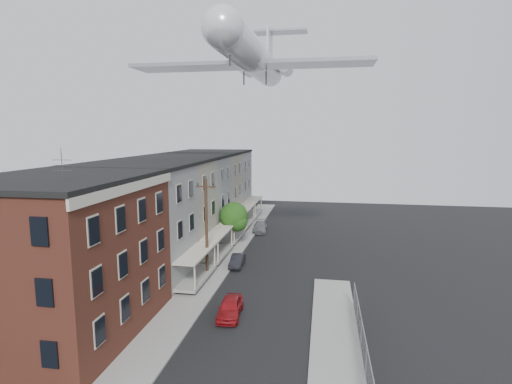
{
  "coord_description": "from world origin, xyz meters",
  "views": [
    {
      "loc": [
        4.53,
        -15.23,
        12.96
      ],
      "look_at": [
        0.41,
        8.93,
        9.31
      ],
      "focal_mm": 28.0,
      "sensor_mm": 36.0,
      "label": 1
    }
  ],
  "objects_px": {
    "utility_pole": "(206,227)",
    "car_far": "(260,227)",
    "airplane": "(254,58)",
    "street_tree": "(235,218)",
    "car_mid": "(237,261)",
    "car_near": "(230,307)"
  },
  "relations": [
    {
      "from": "utility_pole",
      "to": "car_mid",
      "type": "distance_m",
      "value": 5.75
    },
    {
      "from": "airplane",
      "to": "car_mid",
      "type": "bearing_deg",
      "value": -102.44
    },
    {
      "from": "car_far",
      "to": "airplane",
      "type": "bearing_deg",
      "value": -89.06
    },
    {
      "from": "utility_pole",
      "to": "car_near",
      "type": "height_order",
      "value": "utility_pole"
    },
    {
      "from": "car_near",
      "to": "car_mid",
      "type": "relative_size",
      "value": 1.15
    },
    {
      "from": "utility_pole",
      "to": "car_mid",
      "type": "height_order",
      "value": "utility_pole"
    },
    {
      "from": "car_near",
      "to": "car_far",
      "type": "distance_m",
      "value": 24.76
    },
    {
      "from": "utility_pole",
      "to": "car_near",
      "type": "distance_m",
      "value": 8.99
    },
    {
      "from": "car_mid",
      "to": "car_far",
      "type": "height_order",
      "value": "car_far"
    },
    {
      "from": "car_mid",
      "to": "street_tree",
      "type": "bearing_deg",
      "value": 102.43
    },
    {
      "from": "street_tree",
      "to": "car_near",
      "type": "distance_m",
      "value": 17.59
    },
    {
      "from": "airplane",
      "to": "street_tree",
      "type": "bearing_deg",
      "value": 140.95
    },
    {
      "from": "car_mid",
      "to": "car_near",
      "type": "bearing_deg",
      "value": -82.48
    },
    {
      "from": "car_far",
      "to": "airplane",
      "type": "relative_size",
      "value": 0.17
    },
    {
      "from": "car_near",
      "to": "car_mid",
      "type": "bearing_deg",
      "value": 95.75
    },
    {
      "from": "car_far",
      "to": "car_near",
      "type": "bearing_deg",
      "value": -90.43
    },
    {
      "from": "car_mid",
      "to": "car_far",
      "type": "distance_m",
      "value": 14.11
    },
    {
      "from": "street_tree",
      "to": "car_far",
      "type": "xyz_separation_m",
      "value": [
        1.67,
        7.68,
        -2.81
      ]
    },
    {
      "from": "utility_pole",
      "to": "car_far",
      "type": "distance_m",
      "value": 18.17
    },
    {
      "from": "street_tree",
      "to": "car_near",
      "type": "bearing_deg",
      "value": -78.47
    },
    {
      "from": "street_tree",
      "to": "car_mid",
      "type": "bearing_deg",
      "value": -75.43
    },
    {
      "from": "utility_pole",
      "to": "car_far",
      "type": "height_order",
      "value": "utility_pole"
    }
  ]
}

